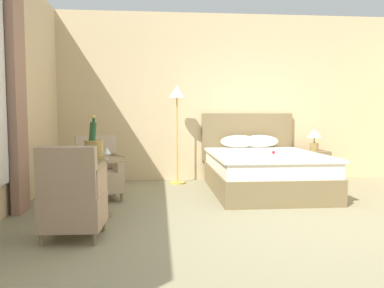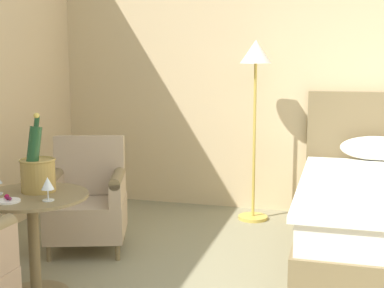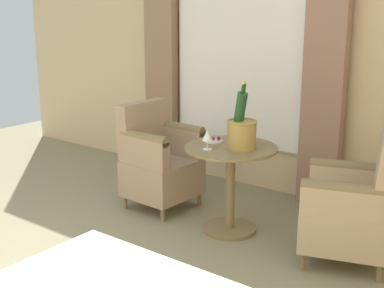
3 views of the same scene
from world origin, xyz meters
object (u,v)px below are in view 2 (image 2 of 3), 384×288
object	(u,v)px
floor_lamp_brass	(255,76)
armchair_by_window	(87,201)
champagne_bucket	(37,170)
wine_glass_near_edge	(48,184)
side_table_round	(34,234)
snack_plate	(8,200)

from	to	relation	value
floor_lamp_brass	armchair_by_window	world-z (taller)	floor_lamp_brass
champagne_bucket	wine_glass_near_edge	size ratio (longest dim) A/B	3.51
wine_glass_near_edge	side_table_round	bearing A→B (deg)	150.88
wine_glass_near_edge	snack_plate	xyz separation A→B (m)	(-0.21, -0.09, -0.09)
armchair_by_window	floor_lamp_brass	bearing A→B (deg)	44.62
floor_lamp_brass	wine_glass_near_edge	world-z (taller)	floor_lamp_brass
wine_glass_near_edge	armchair_by_window	size ratio (longest dim) A/B	0.16
champagne_bucket	snack_plate	world-z (taller)	champagne_bucket
floor_lamp_brass	champagne_bucket	size ratio (longest dim) A/B	3.35
floor_lamp_brass	champagne_bucket	bearing A→B (deg)	-118.26
wine_glass_near_edge	armchair_by_window	xyz separation A→B (m)	(-0.26, 1.02, -0.38)
wine_glass_near_edge	champagne_bucket	bearing A→B (deg)	134.46
champagne_bucket	armchair_by_window	xyz separation A→B (m)	(-0.09, 0.84, -0.43)
champagne_bucket	wine_glass_near_edge	distance (m)	0.26
floor_lamp_brass	armchair_by_window	size ratio (longest dim) A/B	1.89
champagne_bucket	wine_glass_near_edge	bearing A→B (deg)	-45.54
side_table_round	wine_glass_near_edge	size ratio (longest dim) A/B	4.89
champagne_bucket	wine_glass_near_edge	world-z (taller)	champagne_bucket
snack_plate	floor_lamp_brass	bearing A→B (deg)	63.90
side_table_round	wine_glass_near_edge	world-z (taller)	wine_glass_near_edge
side_table_round	armchair_by_window	world-z (taller)	armchair_by_window
floor_lamp_brass	champagne_bucket	distance (m)	2.32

